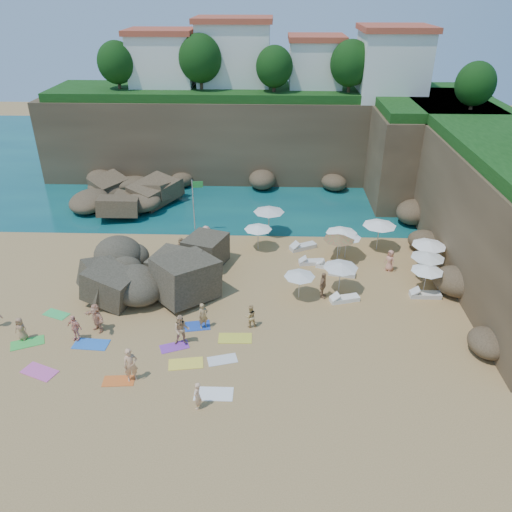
{
  "coord_description": "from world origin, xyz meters",
  "views": [
    {
      "loc": [
        3.0,
        -25.84,
        17.84
      ],
      "look_at": [
        2.0,
        3.0,
        2.0
      ],
      "focal_mm": 35.0,
      "sensor_mm": 36.0,
      "label": 1
    }
  ],
  "objects_px": {
    "parasol_0": "(258,227)",
    "person_stand_2": "(206,237)",
    "person_stand_1": "(250,316)",
    "parasol_2": "(342,231)",
    "person_stand_6": "(197,396)",
    "rock_outcrop": "(163,284)",
    "parasol_1": "(269,210)",
    "person_stand_0": "(131,365)",
    "person_stand_3": "(323,285)",
    "person_stand_4": "(390,260)",
    "person_stand_5": "(182,248)",
    "flag_pole": "(195,200)",
    "lounger_0": "(342,273)"
  },
  "relations": [
    {
      "from": "parasol_1",
      "to": "person_stand_6",
      "type": "bearing_deg",
      "value": -99.44
    },
    {
      "from": "flag_pole",
      "to": "person_stand_4",
      "type": "distance_m",
      "value": 15.58
    },
    {
      "from": "parasol_0",
      "to": "person_stand_4",
      "type": "bearing_deg",
      "value": -17.37
    },
    {
      "from": "parasol_1",
      "to": "person_stand_2",
      "type": "xyz_separation_m",
      "value": [
        -4.72,
        -2.49,
        -1.24
      ]
    },
    {
      "from": "parasol_1",
      "to": "person_stand_6",
      "type": "height_order",
      "value": "parasol_1"
    },
    {
      "from": "person_stand_3",
      "to": "person_stand_5",
      "type": "relative_size",
      "value": 1.11
    },
    {
      "from": "parasol_1",
      "to": "person_stand_0",
      "type": "xyz_separation_m",
      "value": [
        -6.74,
        -17.12,
        -1.16
      ]
    },
    {
      "from": "rock_outcrop",
      "to": "parasol_2",
      "type": "relative_size",
      "value": 3.38
    },
    {
      "from": "person_stand_0",
      "to": "parasol_0",
      "type": "bearing_deg",
      "value": 40.3
    },
    {
      "from": "person_stand_1",
      "to": "flag_pole",
      "type": "bearing_deg",
      "value": -84.81
    },
    {
      "from": "person_stand_4",
      "to": "person_stand_5",
      "type": "relative_size",
      "value": 0.99
    },
    {
      "from": "flag_pole",
      "to": "person_stand_2",
      "type": "xyz_separation_m",
      "value": [
        1.12,
        -2.59,
        -1.97
      ]
    },
    {
      "from": "person_stand_1",
      "to": "person_stand_6",
      "type": "height_order",
      "value": "person_stand_6"
    },
    {
      "from": "rock_outcrop",
      "to": "parasol_2",
      "type": "height_order",
      "value": "parasol_2"
    },
    {
      "from": "rock_outcrop",
      "to": "parasol_1",
      "type": "height_order",
      "value": "parasol_1"
    },
    {
      "from": "person_stand_6",
      "to": "rock_outcrop",
      "type": "bearing_deg",
      "value": -149.93
    },
    {
      "from": "rock_outcrop",
      "to": "person_stand_0",
      "type": "height_order",
      "value": "person_stand_0"
    },
    {
      "from": "parasol_1",
      "to": "person_stand_2",
      "type": "bearing_deg",
      "value": -152.21
    },
    {
      "from": "person_stand_5",
      "to": "person_stand_6",
      "type": "relative_size",
      "value": 1.07
    },
    {
      "from": "flag_pole",
      "to": "person_stand_1",
      "type": "bearing_deg",
      "value": -68.5
    },
    {
      "from": "person_stand_0",
      "to": "flag_pole",
      "type": "bearing_deg",
      "value": 59.59
    },
    {
      "from": "flag_pole",
      "to": "person_stand_3",
      "type": "height_order",
      "value": "flag_pole"
    },
    {
      "from": "parasol_0",
      "to": "person_stand_2",
      "type": "relative_size",
      "value": 1.17
    },
    {
      "from": "person_stand_5",
      "to": "person_stand_3",
      "type": "bearing_deg",
      "value": -23.52
    },
    {
      "from": "person_stand_3",
      "to": "person_stand_6",
      "type": "distance_m",
      "value": 11.89
    },
    {
      "from": "rock_outcrop",
      "to": "lounger_0",
      "type": "height_order",
      "value": "rock_outcrop"
    },
    {
      "from": "flag_pole",
      "to": "person_stand_2",
      "type": "relative_size",
      "value": 2.5
    },
    {
      "from": "lounger_0",
      "to": "person_stand_3",
      "type": "relative_size",
      "value": 1.05
    },
    {
      "from": "parasol_0",
      "to": "person_stand_6",
      "type": "height_order",
      "value": "parasol_0"
    },
    {
      "from": "person_stand_0",
      "to": "person_stand_3",
      "type": "bearing_deg",
      "value": 10.55
    },
    {
      "from": "person_stand_5",
      "to": "person_stand_2",
      "type": "bearing_deg",
      "value": 49.08
    },
    {
      "from": "rock_outcrop",
      "to": "person_stand_2",
      "type": "xyz_separation_m",
      "value": [
        2.34,
        5.37,
        0.9
      ]
    },
    {
      "from": "rock_outcrop",
      "to": "person_stand_5",
      "type": "height_order",
      "value": "person_stand_5"
    },
    {
      "from": "parasol_2",
      "to": "person_stand_6",
      "type": "xyz_separation_m",
      "value": [
        -8.48,
        -15.57,
        -1.24
      ]
    },
    {
      "from": "rock_outcrop",
      "to": "person_stand_6",
      "type": "bearing_deg",
      "value": -70.43
    },
    {
      "from": "lounger_0",
      "to": "parasol_0",
      "type": "bearing_deg",
      "value": 159.29
    },
    {
      "from": "person_stand_0",
      "to": "person_stand_6",
      "type": "xyz_separation_m",
      "value": [
        3.6,
        -1.77,
        -0.22
      ]
    },
    {
      "from": "flag_pole",
      "to": "parasol_2",
      "type": "distance_m",
      "value": 11.72
    },
    {
      "from": "parasol_0",
      "to": "person_stand_1",
      "type": "height_order",
      "value": "parasol_0"
    },
    {
      "from": "parasol_1",
      "to": "person_stand_3",
      "type": "distance_m",
      "value": 9.83
    },
    {
      "from": "parasol_0",
      "to": "person_stand_0",
      "type": "distance_m",
      "value": 15.74
    },
    {
      "from": "person_stand_2",
      "to": "parasol_1",
      "type": "bearing_deg",
      "value": -111.11
    },
    {
      "from": "parasol_0",
      "to": "parasol_2",
      "type": "height_order",
      "value": "parasol_2"
    },
    {
      "from": "rock_outcrop",
      "to": "person_stand_3",
      "type": "height_order",
      "value": "person_stand_3"
    },
    {
      "from": "person_stand_0",
      "to": "lounger_0",
      "type": "bearing_deg",
      "value": 14.92
    },
    {
      "from": "parasol_1",
      "to": "person_stand_1",
      "type": "relative_size",
      "value": 1.69
    },
    {
      "from": "rock_outcrop",
      "to": "person_stand_1",
      "type": "xyz_separation_m",
      "value": [
        6.14,
        -4.53,
        0.73
      ]
    },
    {
      "from": "parasol_1",
      "to": "person_stand_4",
      "type": "relative_size",
      "value": 1.56
    },
    {
      "from": "flag_pole",
      "to": "person_stand_1",
      "type": "height_order",
      "value": "flag_pole"
    },
    {
      "from": "parasol_0",
      "to": "parasol_2",
      "type": "xyz_separation_m",
      "value": [
        6.12,
        -0.74,
        0.17
      ]
    }
  ]
}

